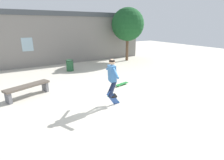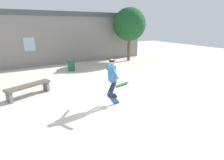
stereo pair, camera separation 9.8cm
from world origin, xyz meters
The scene contains 8 objects.
ground_plane centered at (0.00, 0.00, 0.00)m, with size 40.00×40.00×0.00m, color beige.
building_backdrop centered at (-0.04, 8.57, 1.97)m, with size 15.55×0.52×4.96m.
tree_right centered at (5.43, 7.00, 2.87)m, with size 2.56×2.56×4.16m.
park_bench centered at (-2.56, 2.79, 0.38)m, with size 1.84×1.08×0.51m.
trash_bin centered at (0.27, 6.07, 0.38)m, with size 0.49×0.49×0.71m.
skater centered at (0.04, 0.37, 1.16)m, with size 0.40×1.30×1.42m.
skateboard_flipping centered at (0.11, 0.34, 0.20)m, with size 0.65×0.16×0.80m.
skateboard_resting centered at (1.58, 2.00, 0.07)m, with size 0.80×0.36×0.08m.
Camera 2 is at (-2.94, -4.84, 2.89)m, focal length 28.00 mm.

